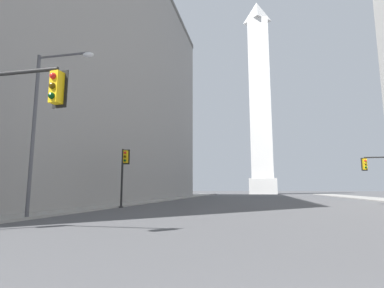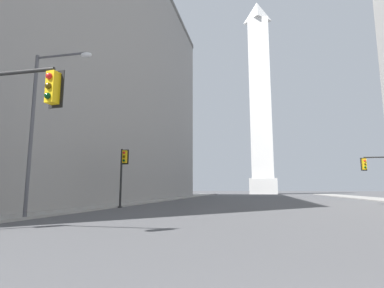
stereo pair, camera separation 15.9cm
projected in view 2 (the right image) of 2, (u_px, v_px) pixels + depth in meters
The scene contains 5 objects.
sidewalk_left at pixel (137, 201), 36.09m from camera, with size 5.00×108.28×0.15m, color gray.
building_left at pixel (85, 73), 42.15m from camera, with size 18.65×58.65×35.38m.
obelisk at pixel (260, 97), 92.91m from camera, with size 7.90×7.90×61.75m.
traffic_light_mid_left at pixel (123, 168), 26.15m from camera, with size 0.77×0.50×5.09m.
street_lamp at pixel (41, 116), 16.44m from camera, with size 3.51×0.36×9.14m.
Camera 2 is at (-1.44, -1.96, 1.62)m, focal length 28.00 mm.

